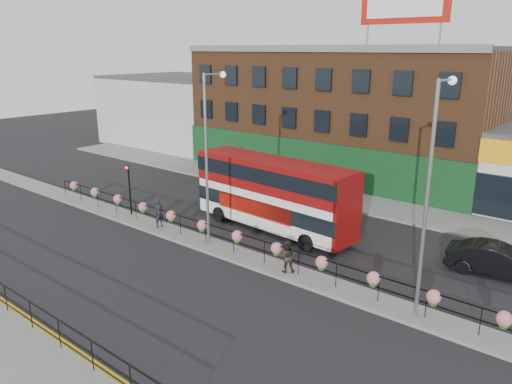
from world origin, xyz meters
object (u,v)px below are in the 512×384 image
Objects in this scene: double_decker_bus at (274,188)px; lamp_column_west at (209,146)px; car at (497,260)px; pedestrian_b at (287,256)px; lamp_column_east at (431,182)px; pedestrian_a at (159,213)px.

double_decker_bus is 1.17× the size of lamp_column_west.
pedestrian_b is (-7.54, -6.21, 0.19)m from car.
pedestrian_b is 0.17× the size of lamp_column_east.
car is at bearing 9.26° from double_decker_bus.
double_decker_bus reaches higher than car.
lamp_column_west reaches higher than pedestrian_a.
lamp_column_west is 0.98× the size of lamp_column_east.
double_decker_bus is at bearing 90.72° from car.
lamp_column_west reaches higher than pedestrian_b.
double_decker_bus is 1.15× the size of lamp_column_east.
lamp_column_east is at bearing -86.90° from pedestrian_a.
car is 2.74× the size of pedestrian_a.
pedestrian_a is 0.19× the size of lamp_column_west.
pedestrian_a is (-5.18, -4.13, -1.55)m from double_decker_bus.
double_decker_bus is 2.23× the size of car.
lamp_column_west is (-1.07, -4.01, 2.87)m from double_decker_bus.
lamp_column_west is 11.41m from lamp_column_east.
pedestrian_b is 7.75m from lamp_column_east.
double_decker_bus is at bearing -87.04° from pedestrian_b.
lamp_column_east is (10.34, -4.13, 2.97)m from double_decker_bus.
lamp_column_west is at bearing -43.91° from pedestrian_b.
pedestrian_a is at bearing -41.72° from pedestrian_b.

